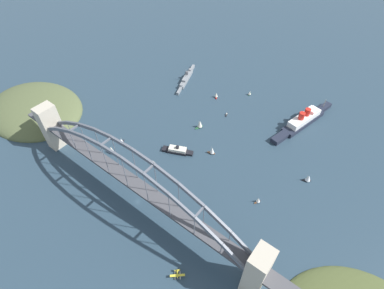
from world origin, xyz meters
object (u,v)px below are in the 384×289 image
object	(u,v)px
naval_cruiser	(186,78)
small_boat_3	(258,200)
ocean_liner	(303,120)
small_boat_0	(121,141)
small_boat_1	(111,150)
small_boat_4	(308,178)
small_boat_8	(200,124)
small_boat_6	(153,163)
small_boat_7	(227,115)
seaplane_taxiing_near_bridge	(177,275)
small_boat_5	(250,93)
small_boat_2	(216,95)
harbor_ferry_steamer	(177,150)
small_boat_9	(212,150)
harbor_arch_bridge	(133,182)

from	to	relation	value
naval_cruiser	small_boat_3	distance (m)	201.67
ocean_liner	naval_cruiser	bearing A→B (deg)	-175.53
small_boat_0	small_boat_1	size ratio (longest dim) A/B	0.70
small_boat_0	small_boat_1	xyz separation A→B (m)	(2.88, -15.87, 1.32)
small_boat_4	small_boat_8	bearing A→B (deg)	-178.78
small_boat_6	small_boat_8	bearing A→B (deg)	85.75
small_boat_7	small_boat_0	bearing A→B (deg)	-120.66
seaplane_taxiing_near_bridge	small_boat_8	distance (m)	162.45
naval_cruiser	small_boat_5	world-z (taller)	naval_cruiser
seaplane_taxiing_near_bridge	small_boat_8	world-z (taller)	small_boat_8
naval_cruiser	small_boat_1	xyz separation A→B (m)	(21.83, -149.42, 2.06)
small_boat_2	small_boat_4	distance (m)	151.05
naval_cruiser	small_boat_6	bearing A→B (deg)	-64.28
small_boat_2	small_boat_4	world-z (taller)	small_boat_4
ocean_liner	small_boat_0	size ratio (longest dim) A/B	13.74
harbor_ferry_steamer	small_boat_0	bearing A→B (deg)	-154.51
seaplane_taxiing_near_bridge	small_boat_4	xyz separation A→B (m)	(40.72, 141.95, 2.17)
small_boat_9	small_boat_2	bearing A→B (deg)	121.97
seaplane_taxiing_near_bridge	harbor_ferry_steamer	bearing A→B (deg)	129.78
small_boat_3	harbor_arch_bridge	bearing A→B (deg)	-142.69
ocean_liner	naval_cruiser	world-z (taller)	ocean_liner
small_boat_2	small_boat_9	distance (m)	94.71
small_boat_2	harbor_arch_bridge	bearing A→B (deg)	-79.54
small_boat_5	small_boat_7	bearing A→B (deg)	-91.65
naval_cruiser	small_boat_4	bearing A→B (deg)	-17.39
ocean_liner	small_boat_7	size ratio (longest dim) A/B	13.97
harbor_arch_bridge	small_boat_4	size ratio (longest dim) A/B	33.42
small_boat_2	small_boat_6	size ratio (longest dim) A/B	0.68
harbor_arch_bridge	small_boat_6	xyz separation A→B (m)	(-19.43, 40.51, -26.99)
small_boat_5	small_boat_9	distance (m)	111.93
small_boat_7	small_boat_9	xyz separation A→B (m)	(21.34, -59.87, 3.66)
small_boat_2	small_boat_7	world-z (taller)	small_boat_2
seaplane_taxiing_near_bridge	small_boat_0	size ratio (longest dim) A/B	1.28
small_boat_1	small_boat_7	bearing A→B (deg)	63.80
small_boat_3	small_boat_5	distance (m)	158.22
harbor_ferry_steamer	seaplane_taxiing_near_bridge	bearing A→B (deg)	-50.22
small_boat_8	small_boat_3	bearing A→B (deg)	-25.26
small_boat_9	small_boat_3	bearing A→B (deg)	-19.26
small_boat_5	small_boat_9	size ratio (longest dim) A/B	0.65
small_boat_5	small_boat_7	distance (m)	50.34
small_boat_3	small_boat_4	xyz separation A→B (m)	(25.28, 49.36, 0.90)
small_boat_4	small_boat_9	size ratio (longest dim) A/B	0.93
small_boat_7	small_boat_1	bearing A→B (deg)	-116.20
small_boat_0	small_boat_1	bearing A→B (deg)	-79.73
ocean_liner	seaplane_taxiing_near_bridge	bearing A→B (deg)	-91.15
small_boat_2	small_boat_6	world-z (taller)	small_boat_2
small_boat_6	small_boat_8	world-z (taller)	small_boat_8
ocean_liner	small_boat_8	size ratio (longest dim) A/B	9.31
ocean_liner	small_boat_2	size ratio (longest dim) A/B	12.84
harbor_ferry_steamer	ocean_liner	bearing A→B (deg)	54.99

